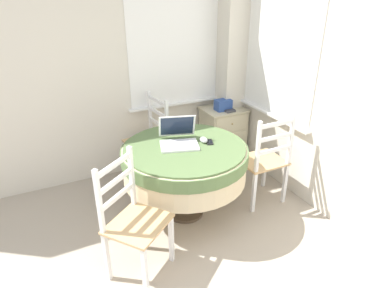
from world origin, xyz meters
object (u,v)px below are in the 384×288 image
(dining_chair_near_back_window, at_px, (149,141))
(laptop, at_px, (179,138))
(dining_chair_camera_near, at_px, (133,221))
(cell_phone, at_px, (210,142))
(round_dining_table, at_px, (185,160))
(corner_cabinet, at_px, (223,134))
(dining_chair_near_right_window, at_px, (264,161))
(computer_mouse, at_px, (204,140))
(storage_box, at_px, (223,105))
(book_on_cabinet, at_px, (227,109))

(dining_chair_near_back_window, bearing_deg, laptop, -87.31)
(dining_chair_camera_near, bearing_deg, dining_chair_near_back_window, 65.18)
(dining_chair_near_back_window, bearing_deg, cell_phone, -70.25)
(round_dining_table, height_order, laptop, laptop)
(cell_phone, relative_size, corner_cabinet, 0.19)
(laptop, distance_m, dining_chair_camera_near, 0.91)
(round_dining_table, height_order, dining_chair_near_right_window, dining_chair_near_right_window)
(corner_cabinet, bearing_deg, dining_chair_near_back_window, -177.60)
(laptop, height_order, computer_mouse, laptop)
(dining_chair_near_right_window, distance_m, corner_cabinet, 1.03)
(cell_phone, distance_m, dining_chair_camera_near, 1.05)
(cell_phone, bearing_deg, laptop, 158.48)
(round_dining_table, bearing_deg, computer_mouse, -0.94)
(corner_cabinet, xyz_separation_m, storage_box, (-0.03, -0.03, 0.41))
(cell_phone, xyz_separation_m, storage_box, (0.66, 0.85, 0.00))
(laptop, relative_size, book_on_cabinet, 1.94)
(dining_chair_near_right_window, xyz_separation_m, corner_cabinet, (0.13, 1.02, -0.13))
(round_dining_table, height_order, computer_mouse, computer_mouse)
(cell_phone, bearing_deg, storage_box, 52.27)
(cell_phone, distance_m, dining_chair_near_back_window, 0.94)
(book_on_cabinet, bearing_deg, dining_chair_camera_near, -141.39)
(dining_chair_camera_near, bearing_deg, laptop, 41.34)
(laptop, xyz_separation_m, cell_phone, (0.27, -0.11, -0.05))
(cell_phone, bearing_deg, book_on_cabinet, 49.75)
(laptop, xyz_separation_m, computer_mouse, (0.22, -0.08, -0.03))
(dining_chair_near_back_window, height_order, book_on_cabinet, dining_chair_near_back_window)
(round_dining_table, bearing_deg, corner_cabinet, 42.49)
(dining_chair_near_back_window, bearing_deg, round_dining_table, -85.84)
(dining_chair_near_back_window, distance_m, book_on_cabinet, 1.03)
(computer_mouse, xyz_separation_m, dining_chair_near_back_window, (-0.26, 0.82, -0.30))
(dining_chair_near_back_window, distance_m, corner_cabinet, 1.01)
(corner_cabinet, bearing_deg, dining_chair_near_right_window, -97.18)
(round_dining_table, bearing_deg, dining_chair_near_right_window, -10.79)
(round_dining_table, distance_m, dining_chair_near_back_window, 0.83)
(dining_chair_near_back_window, bearing_deg, dining_chair_near_right_window, -48.17)
(computer_mouse, distance_m, storage_box, 1.09)
(dining_chair_near_right_window, distance_m, book_on_cabinet, 0.99)
(cell_phone, relative_size, dining_chair_near_right_window, 0.13)
(corner_cabinet, relative_size, storage_box, 3.55)
(computer_mouse, height_order, corner_cabinet, computer_mouse)
(laptop, relative_size, dining_chair_near_right_window, 0.44)
(round_dining_table, xyz_separation_m, corner_cabinet, (0.94, 0.86, -0.25))
(dining_chair_near_back_window, xyz_separation_m, storage_box, (0.97, 0.01, 0.28))
(computer_mouse, distance_m, corner_cabinet, 1.22)
(dining_chair_camera_near, distance_m, storage_box, 2.06)
(corner_cabinet, bearing_deg, computer_mouse, -130.72)
(dining_chair_camera_near, height_order, storage_box, dining_chair_camera_near)
(dining_chair_camera_near, bearing_deg, computer_mouse, 29.22)
(book_on_cabinet, bearing_deg, laptop, -143.30)
(computer_mouse, xyz_separation_m, dining_chair_camera_near, (-0.86, -0.48, -0.30))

